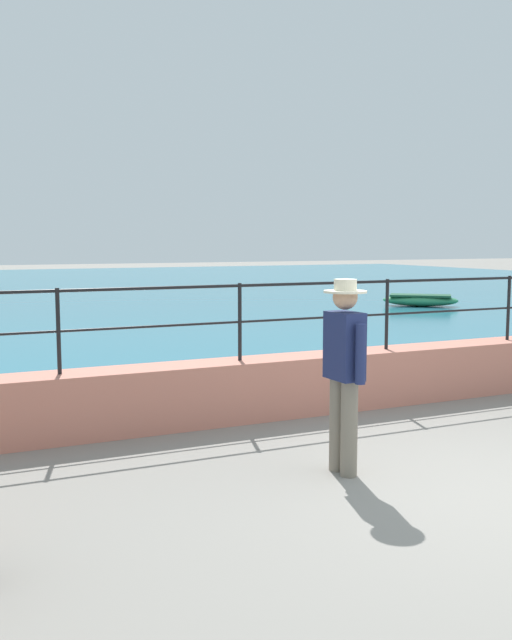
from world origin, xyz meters
TOP-DOWN VIEW (x-y plane):
  - ground_plane at (0.00, 0.00)m, footprint 120.00×120.00m
  - promenade_wall at (0.00, 3.20)m, footprint 20.00×0.56m
  - railing at (0.00, 3.20)m, footprint 18.44×0.04m
  - lake_water at (0.00, 25.84)m, footprint 64.00×44.32m
  - person_walking at (-0.93, 1.06)m, footprint 0.38×0.57m
  - boat_0 at (9.48, 13.42)m, footprint 2.35×2.16m

SIDE VIEW (x-z plane):
  - ground_plane at x=0.00m, z-range 0.00..0.00m
  - lake_water at x=0.00m, z-range 0.00..0.06m
  - boat_0 at x=9.48m, z-range 0.08..0.44m
  - promenade_wall at x=0.00m, z-range 0.00..0.70m
  - person_walking at x=-0.93m, z-range 0.10..1.85m
  - railing at x=0.00m, z-range 0.88..1.78m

